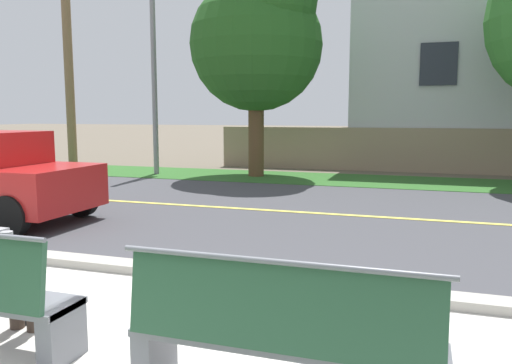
{
  "coord_description": "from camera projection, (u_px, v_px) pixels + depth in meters",
  "views": [
    {
      "loc": [
        2.09,
        -2.69,
        1.84
      ],
      "look_at": [
        0.14,
        3.26,
        1.0
      ],
      "focal_mm": 35.75,
      "sensor_mm": 36.0,
      "label": 1
    }
  ],
  "objects": [
    {
      "name": "curb_edge",
      "position": [
        219.0,
        276.0,
        5.63
      ],
      "size": [
        44.0,
        0.3,
        0.11
      ],
      "primitive_type": "cube",
      "color": "#ADA89E",
      "rests_on": "ground_plane"
    },
    {
      "name": "bench_right",
      "position": [
        281.0,
        339.0,
        3.13
      ],
      "size": [
        1.98,
        0.48,
        1.01
      ],
      "color": "slate",
      "rests_on": "ground_plane"
    },
    {
      "name": "garden_wall",
      "position": [
        416.0,
        150.0,
        16.17
      ],
      "size": [
        13.0,
        0.36,
        1.4
      ],
      "primitive_type": "cube",
      "color": "gray",
      "rests_on": "ground_plane"
    },
    {
      "name": "street_asphalt",
      "position": [
        303.0,
        213.0,
        9.54
      ],
      "size": [
        52.0,
        8.0,
        0.01
      ],
      "primitive_type": "cube",
      "color": "#424247",
      "rests_on": "ground_plane"
    },
    {
      "name": "ground_plane",
      "position": [
        319.0,
        200.0,
        10.96
      ],
      "size": [
        140.0,
        140.0,
        0.0
      ],
      "primitive_type": "plane",
      "color": "#665B4C"
    },
    {
      "name": "house_across_street",
      "position": [
        503.0,
        69.0,
        17.96
      ],
      "size": [
        10.71,
        6.91,
        6.71
      ],
      "color": "#B7BCC1",
      "rests_on": "ground_plane"
    },
    {
      "name": "shade_tree_far_left",
      "position": [
        259.0,
        34.0,
        14.49
      ],
      "size": [
        3.82,
        3.82,
        6.3
      ],
      "color": "brown",
      "rests_on": "ground_plane"
    },
    {
      "name": "far_verge_grass",
      "position": [
        343.0,
        180.0,
        14.3
      ],
      "size": [
        48.0,
        2.8,
        0.02
      ],
      "primitive_type": "cube",
      "color": "#2D6026",
      "rests_on": "ground_plane"
    },
    {
      "name": "road_centre_line",
      "position": [
        303.0,
        212.0,
        9.54
      ],
      "size": [
        48.0,
        0.14,
        0.01
      ],
      "primitive_type": "cube",
      "color": "#E0CC4C",
      "rests_on": "ground_plane"
    },
    {
      "name": "sidewalk_pavement",
      "position": [
        119.0,
        361.0,
        3.8
      ],
      "size": [
        44.0,
        3.6,
        0.01
      ],
      "primitive_type": "cube",
      "color": "beige",
      "rests_on": "ground_plane"
    },
    {
      "name": "streetlamp",
      "position": [
        157.0,
        49.0,
        15.38
      ],
      "size": [
        0.24,
        2.1,
        6.58
      ],
      "color": "gray",
      "rests_on": "ground_plane"
    }
  ]
}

